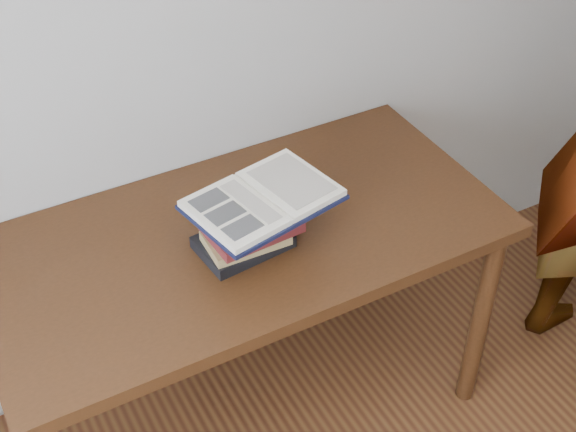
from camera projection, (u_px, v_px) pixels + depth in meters
desk at (244, 258)px, 2.29m from camera, size 1.46×0.73×0.78m
book_stack at (248, 228)px, 2.13m from camera, size 0.27×0.20×0.16m
open_book at (263, 199)px, 2.07m from camera, size 0.42×0.33×0.03m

